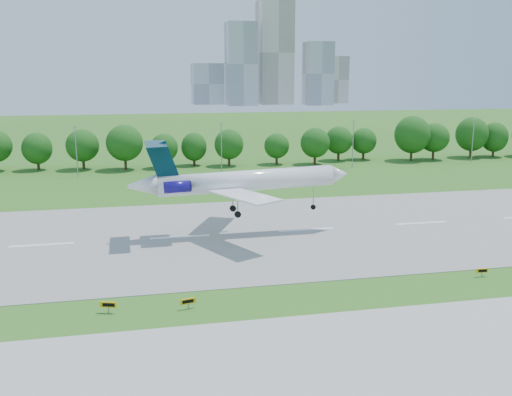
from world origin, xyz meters
name	(u,v)px	position (x,y,z in m)	size (l,w,h in m)	color
ground	(198,300)	(0.00, 0.00, 0.00)	(600.00, 600.00, 0.00)	#2B5F19
runway	(180,237)	(0.00, 25.00, 0.04)	(400.00, 45.00, 0.08)	gray
taxiway	(222,385)	(0.00, -18.00, 0.04)	(400.00, 23.00, 0.08)	#ADADA8
tree_line	(159,144)	(0.00, 92.00, 6.19)	(288.40, 8.40, 10.40)	#382314
light_poles	(151,149)	(-2.50, 82.00, 6.34)	(175.90, 0.25, 12.19)	gray
skyline	(270,65)	(100.16, 390.61, 30.46)	(127.00, 52.00, 80.00)	#B2B2B7
airliner	(236,181)	(8.67, 24.97, 8.50)	(34.38, 25.13, 11.68)	white
taxi_sign_left	(188,301)	(-1.24, -2.22, 0.86)	(1.66, 0.55, 1.16)	gray
taxi_sign_centre	(108,305)	(-9.50, -1.55, 0.91)	(1.73, 0.70, 1.23)	gray
taxi_sign_right	(482,271)	(35.02, 0.15, 0.77)	(1.50, 0.26, 1.05)	gray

